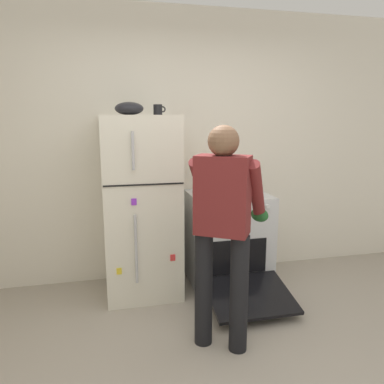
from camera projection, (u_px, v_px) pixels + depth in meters
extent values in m
cube|color=silver|center=(177.00, 147.00, 3.77)|extent=(6.00, 0.10, 2.70)
cube|color=silver|center=(141.00, 206.00, 3.42)|extent=(0.68, 0.68, 1.67)
cube|color=black|center=(144.00, 185.00, 3.04)|extent=(0.67, 0.01, 0.01)
cylinder|color=#B7B7BC|center=(136.00, 249.00, 3.11)|extent=(0.02, 0.02, 0.60)
cylinder|color=#B7B7BC|center=(133.00, 151.00, 2.94)|extent=(0.02, 0.02, 0.31)
cube|color=purple|center=(134.00, 202.00, 3.05)|extent=(0.04, 0.01, 0.06)
cube|color=yellow|center=(119.00, 271.00, 3.13)|extent=(0.04, 0.01, 0.06)
cube|color=red|center=(173.00, 258.00, 3.22)|extent=(0.04, 0.01, 0.06)
cube|color=silver|center=(228.00, 238.00, 3.69)|extent=(0.76, 0.64, 0.91)
cube|color=black|center=(239.00, 257.00, 3.39)|extent=(0.53, 0.01, 0.33)
cylinder|color=black|center=(215.00, 197.00, 3.42)|extent=(0.17, 0.17, 0.01)
cylinder|color=black|center=(252.00, 196.00, 3.50)|extent=(0.17, 0.17, 0.01)
cylinder|color=black|center=(207.00, 192.00, 3.69)|extent=(0.17, 0.17, 0.01)
cylinder|color=black|center=(241.00, 190.00, 3.77)|extent=(0.17, 0.17, 0.01)
cylinder|color=silver|center=(213.00, 209.00, 3.23)|extent=(0.04, 0.03, 0.04)
cylinder|color=silver|center=(231.00, 208.00, 3.27)|extent=(0.04, 0.03, 0.04)
cylinder|color=silver|center=(250.00, 207.00, 3.31)|extent=(0.04, 0.03, 0.04)
cylinder|color=silver|center=(268.00, 206.00, 3.35)|extent=(0.04, 0.03, 0.04)
cube|color=black|center=(250.00, 295.00, 3.17)|extent=(0.72, 0.58, 0.15)
cylinder|color=black|center=(204.00, 289.00, 2.66)|extent=(0.13, 0.13, 0.86)
cylinder|color=black|center=(239.00, 294.00, 2.58)|extent=(0.13, 0.13, 0.86)
cube|color=maroon|center=(223.00, 195.00, 2.48)|extent=(0.41, 0.36, 0.54)
sphere|color=brown|center=(224.00, 141.00, 2.41)|extent=(0.21, 0.21, 0.21)
sphere|color=#2F2F2F|center=(223.00, 147.00, 2.41)|extent=(0.15, 0.15, 0.15)
cylinder|color=maroon|center=(202.00, 188.00, 2.71)|extent=(0.30, 0.41, 0.49)
cylinder|color=maroon|center=(257.00, 192.00, 2.58)|extent=(0.30, 0.41, 0.49)
ellipsoid|color=#1E5123|center=(209.00, 211.00, 2.92)|extent=(0.12, 0.18, 0.10)
ellipsoid|color=#1E5123|center=(260.00, 215.00, 2.79)|extent=(0.12, 0.18, 0.10)
cylinder|color=orange|center=(215.00, 190.00, 3.50)|extent=(0.27, 0.27, 0.11)
cube|color=black|center=(198.00, 186.00, 3.46)|extent=(0.05, 0.03, 0.02)
cube|color=black|center=(231.00, 185.00, 3.53)|extent=(0.05, 0.03, 0.02)
cylinder|color=black|center=(158.00, 110.00, 3.33)|extent=(0.08, 0.08, 0.10)
torus|color=black|center=(163.00, 109.00, 3.34)|extent=(0.06, 0.01, 0.06)
cylinder|color=brown|center=(250.00, 180.00, 3.84)|extent=(0.05, 0.05, 0.17)
ellipsoid|color=black|center=(129.00, 108.00, 3.23)|extent=(0.25, 0.25, 0.11)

